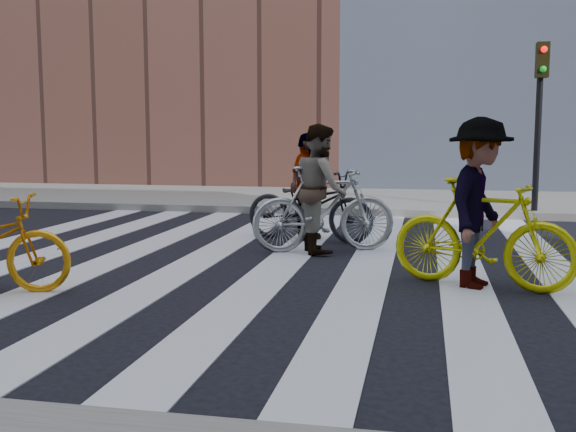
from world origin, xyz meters
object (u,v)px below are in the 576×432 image
(bike_silver_mid, at_px, (324,209))
(bike_yellow_right, at_px, (483,234))
(traffic_signal, at_px, (540,99))
(rider_rear, at_px, (306,187))
(rider_mid, at_px, (320,189))
(rider_right, at_px, (479,203))
(bike_dark_rear, at_px, (309,206))

(bike_silver_mid, relative_size, bike_yellow_right, 1.02)
(traffic_signal, height_order, rider_rear, traffic_signal)
(bike_yellow_right, relative_size, rider_mid, 1.10)
(traffic_signal, distance_m, bike_yellow_right, 6.65)
(bike_yellow_right, distance_m, rider_rear, 3.67)
(traffic_signal, distance_m, rider_right, 6.59)
(rider_rear, bearing_deg, traffic_signal, -34.75)
(bike_dark_rear, xyz_separation_m, rider_mid, (0.32, -0.95, 0.34))
(rider_mid, bearing_deg, rider_right, -152.58)
(rider_mid, height_order, rider_rear, rider_mid)
(bike_yellow_right, xyz_separation_m, rider_rear, (-2.39, 2.77, 0.24))
(bike_silver_mid, height_order, rider_right, rider_right)
(rider_right, distance_m, rider_rear, 3.63)
(bike_yellow_right, bearing_deg, traffic_signal, 5.61)
(traffic_signal, bearing_deg, rider_right, -103.84)
(rider_right, bearing_deg, bike_dark_rear, 58.58)
(bike_silver_mid, xyz_separation_m, rider_rear, (-0.42, 0.95, 0.22))
(bike_silver_mid, height_order, rider_mid, rider_mid)
(bike_silver_mid, height_order, bike_yellow_right, bike_silver_mid)
(traffic_signal, relative_size, bike_yellow_right, 1.71)
(traffic_signal, xyz_separation_m, bike_yellow_right, (-1.49, -6.26, -1.69))
(rider_right, bearing_deg, traffic_signal, 5.18)
(bike_yellow_right, height_order, rider_mid, rider_mid)
(rider_mid, bearing_deg, bike_silver_mid, -109.87)
(bike_silver_mid, height_order, rider_rear, rider_rear)
(traffic_signal, distance_m, rider_rear, 5.42)
(traffic_signal, relative_size, rider_mid, 1.88)
(traffic_signal, bearing_deg, rider_mid, -128.36)
(traffic_signal, bearing_deg, bike_dark_rear, -137.69)
(rider_right, bearing_deg, bike_yellow_right, -70.98)
(bike_dark_rear, relative_size, rider_mid, 1.16)
(bike_silver_mid, bearing_deg, bike_dark_rear, 1.26)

